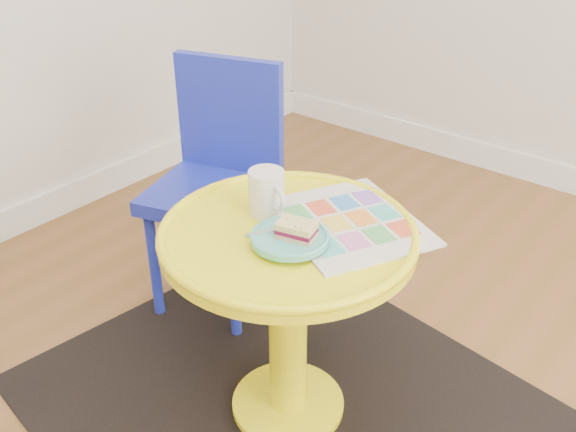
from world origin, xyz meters
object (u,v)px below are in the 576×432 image
Objects in this scene: chair at (219,171)px; plate at (290,238)px; side_table at (288,287)px; newspaper at (349,222)px; mug at (267,192)px.

chair is 0.64m from plate.
side_table is 3.44× the size of plate.
chair reaches higher than newspaper.
side_table is 0.76× the size of chair.
newspaper is at bearing 53.46° from side_table.
chair reaches higher than mug.
plate reaches higher than side_table.
mug reaches higher than plate.
plate reaches higher than newspaper.
chair is at bearing 149.24° from plate.
mug reaches higher than side_table.
plate is at bearing -48.15° from chair.
chair is 4.55× the size of plate.
chair is (-0.50, 0.28, 0.05)m from side_table.
chair is at bearing 166.78° from mug.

